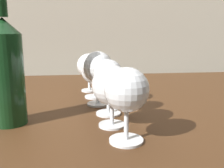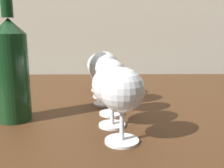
{
  "view_description": "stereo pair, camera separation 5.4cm",
  "coord_description": "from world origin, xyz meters",
  "px_view_note": "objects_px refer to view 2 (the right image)",
  "views": [
    {
      "loc": [
        -0.08,
        -0.78,
        0.94
      ],
      "look_at": [
        -0.02,
        -0.25,
        0.83
      ],
      "focal_mm": 40.15,
      "sensor_mm": 36.0,
      "label": 1
    },
    {
      "loc": [
        -0.03,
        -0.78,
        0.94
      ],
      "look_at": [
        -0.02,
        -0.25,
        0.83
      ],
      "focal_mm": 40.15,
      "sensor_mm": 36.0,
      "label": 2
    }
  ],
  "objects_px": {
    "wine_glass_merlot": "(124,92)",
    "wine_glass_cabernet": "(112,86)",
    "wine_glass_port": "(112,76)",
    "wine_glass_rose": "(99,66)",
    "wine_glass_white": "(104,68)",
    "wine_glass_pinot": "(103,71)",
    "wine_bottle": "(12,68)"
  },
  "relations": [
    {
      "from": "wine_glass_cabernet",
      "to": "wine_glass_pinot",
      "type": "relative_size",
      "value": 1.06
    },
    {
      "from": "wine_glass_port",
      "to": "wine_glass_white",
      "type": "xyz_separation_m",
      "value": [
        -0.02,
        0.09,
        0.01
      ]
    },
    {
      "from": "wine_glass_port",
      "to": "wine_glass_merlot",
      "type": "bearing_deg",
      "value": -82.96
    },
    {
      "from": "wine_glass_cabernet",
      "to": "wine_glass_merlot",
      "type": "bearing_deg",
      "value": -76.02
    },
    {
      "from": "wine_glass_rose",
      "to": "wine_glass_merlot",
      "type": "bearing_deg",
      "value": -81.89
    },
    {
      "from": "wine_glass_cabernet",
      "to": "wine_glass_white",
      "type": "distance_m",
      "value": 0.17
    },
    {
      "from": "wine_glass_port",
      "to": "wine_glass_pinot",
      "type": "bearing_deg",
      "value": 98.74
    },
    {
      "from": "wine_glass_merlot",
      "to": "wine_glass_port",
      "type": "height_order",
      "value": "wine_glass_merlot"
    },
    {
      "from": "wine_glass_port",
      "to": "wine_bottle",
      "type": "bearing_deg",
      "value": -170.32
    },
    {
      "from": "wine_glass_port",
      "to": "wine_glass_rose",
      "type": "height_order",
      "value": "wine_glass_port"
    },
    {
      "from": "wine_glass_pinot",
      "to": "wine_bottle",
      "type": "xyz_separation_m",
      "value": [
        -0.2,
        -0.21,
        0.04
      ]
    },
    {
      "from": "wine_glass_cabernet",
      "to": "wine_glass_pinot",
      "type": "xyz_separation_m",
      "value": [
        -0.03,
        0.26,
        -0.01
      ]
    },
    {
      "from": "wine_glass_cabernet",
      "to": "wine_glass_port",
      "type": "relative_size",
      "value": 0.97
    },
    {
      "from": "wine_glass_white",
      "to": "wine_glass_pinot",
      "type": "bearing_deg",
      "value": 93.79
    },
    {
      "from": "wine_glass_pinot",
      "to": "wine_glass_rose",
      "type": "xyz_separation_m",
      "value": [
        -0.01,
        0.09,
        0.0
      ]
    },
    {
      "from": "wine_glass_cabernet",
      "to": "wine_glass_port",
      "type": "bearing_deg",
      "value": 89.72
    },
    {
      "from": "wine_glass_white",
      "to": "wine_bottle",
      "type": "xyz_separation_m",
      "value": [
        -0.21,
        -0.13,
        0.02
      ]
    },
    {
      "from": "wine_glass_merlot",
      "to": "wine_glass_cabernet",
      "type": "xyz_separation_m",
      "value": [
        -0.02,
        0.08,
        -0.01
      ]
    },
    {
      "from": "wine_glass_rose",
      "to": "wine_glass_white",
      "type": "bearing_deg",
      "value": -83.56
    },
    {
      "from": "wine_glass_merlot",
      "to": "wine_glass_pinot",
      "type": "distance_m",
      "value": 0.34
    },
    {
      "from": "wine_glass_merlot",
      "to": "wine_glass_pinot",
      "type": "height_order",
      "value": "wine_glass_merlot"
    },
    {
      "from": "wine_glass_cabernet",
      "to": "wine_glass_pinot",
      "type": "bearing_deg",
      "value": 95.86
    },
    {
      "from": "wine_glass_white",
      "to": "wine_glass_pinot",
      "type": "height_order",
      "value": "wine_glass_white"
    },
    {
      "from": "wine_glass_white",
      "to": "wine_bottle",
      "type": "bearing_deg",
      "value": -148.45
    },
    {
      "from": "wine_glass_pinot",
      "to": "wine_bottle",
      "type": "relative_size",
      "value": 0.39
    },
    {
      "from": "wine_glass_port",
      "to": "wine_glass_cabernet",
      "type": "bearing_deg",
      "value": -90.28
    },
    {
      "from": "wine_glass_cabernet",
      "to": "wine_bottle",
      "type": "bearing_deg",
      "value": 169.43
    },
    {
      "from": "wine_glass_merlot",
      "to": "wine_glass_rose",
      "type": "distance_m",
      "value": 0.44
    },
    {
      "from": "wine_glass_cabernet",
      "to": "wine_bottle",
      "type": "height_order",
      "value": "wine_bottle"
    },
    {
      "from": "wine_glass_merlot",
      "to": "wine_glass_rose",
      "type": "bearing_deg",
      "value": 98.11
    },
    {
      "from": "wine_glass_merlot",
      "to": "wine_glass_cabernet",
      "type": "relative_size",
      "value": 1.05
    },
    {
      "from": "wine_glass_merlot",
      "to": "wine_glass_rose",
      "type": "relative_size",
      "value": 1.08
    }
  ]
}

